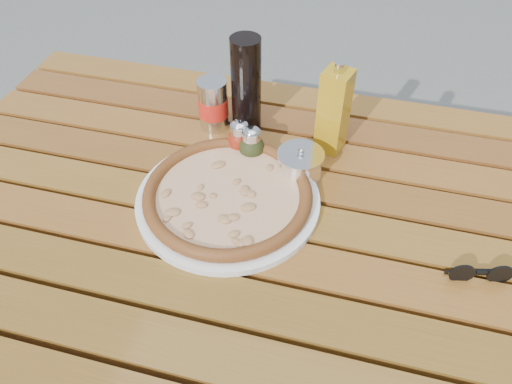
% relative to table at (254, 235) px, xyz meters
% --- Properties ---
extents(ground, '(60.00, 60.00, 0.00)m').
position_rel_table_xyz_m(ground, '(0.00, 0.00, -0.67)').
color(ground, '#61615C').
rests_on(ground, ground).
extents(table, '(1.40, 0.90, 0.75)m').
position_rel_table_xyz_m(table, '(0.00, 0.00, 0.00)').
color(table, '#391B0D').
rests_on(table, ground).
extents(plate, '(0.40, 0.40, 0.01)m').
position_rel_table_xyz_m(plate, '(-0.05, 0.01, 0.08)').
color(plate, white).
rests_on(plate, table).
extents(pizza, '(0.38, 0.38, 0.03)m').
position_rel_table_xyz_m(pizza, '(-0.05, 0.01, 0.10)').
color(pizza, '#FBDDB3').
rests_on(pizza, plate).
extents(pepper_shaker, '(0.06, 0.06, 0.08)m').
position_rel_table_xyz_m(pepper_shaker, '(-0.07, 0.16, 0.11)').
color(pepper_shaker, '#A72913').
rests_on(pepper_shaker, table).
extents(oregano_shaker, '(0.07, 0.07, 0.08)m').
position_rel_table_xyz_m(oregano_shaker, '(-0.04, 0.15, 0.11)').
color(oregano_shaker, '#323B17').
rests_on(oregano_shaker, table).
extents(dark_bottle, '(0.08, 0.08, 0.22)m').
position_rel_table_xyz_m(dark_bottle, '(-0.08, 0.25, 0.19)').
color(dark_bottle, black).
rests_on(dark_bottle, table).
extents(soda_can, '(0.07, 0.07, 0.12)m').
position_rel_table_xyz_m(soda_can, '(-0.16, 0.24, 0.13)').
color(soda_can, silver).
rests_on(soda_can, table).
extents(olive_oil_cruet, '(0.07, 0.07, 0.21)m').
position_rel_table_xyz_m(olive_oil_cruet, '(0.11, 0.23, 0.17)').
color(olive_oil_cruet, '#AF8112').
rests_on(olive_oil_cruet, table).
extents(parmesan_tin, '(0.11, 0.11, 0.07)m').
position_rel_table_xyz_m(parmesan_tin, '(0.07, 0.12, 0.11)').
color(parmesan_tin, white).
rests_on(parmesan_tin, table).
extents(sunglasses, '(0.11, 0.05, 0.04)m').
position_rel_table_xyz_m(sunglasses, '(0.41, -0.06, 0.09)').
color(sunglasses, black).
rests_on(sunglasses, table).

